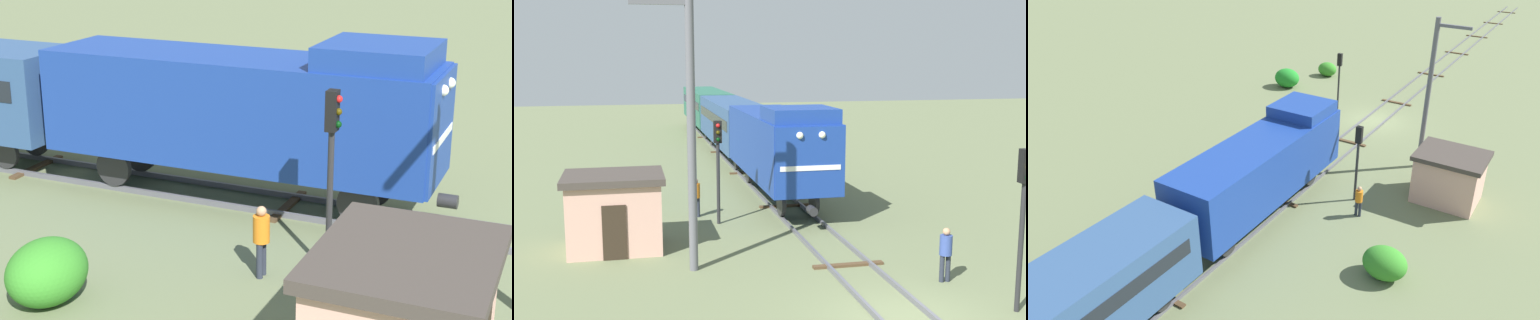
# 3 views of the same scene
# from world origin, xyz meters

# --- Properties ---
(locomotive) EXTENTS (2.90, 11.60, 4.60)m
(locomotive) POSITION_xyz_m (0.00, 14.19, 2.77)
(locomotive) COLOR navy
(locomotive) RESTS_ON railway_track
(traffic_signal_mid) EXTENTS (0.32, 0.34, 4.27)m
(traffic_signal_mid) POSITION_xyz_m (-3.40, 10.62, 2.96)
(traffic_signal_mid) COLOR #262628
(traffic_signal_mid) RESTS_ON ground
(worker_by_signal) EXTENTS (0.38, 0.38, 1.70)m
(worker_by_signal) POSITION_xyz_m (-4.20, 11.94, 1.00)
(worker_by_signal) COLOR #262B38
(worker_by_signal) RESTS_ON ground
(bush_mid) EXTENTS (1.93, 1.58, 1.40)m
(bush_mid) POSITION_xyz_m (-7.11, 15.58, 0.70)
(bush_mid) COLOR #338226
(bush_mid) RESTS_ON ground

